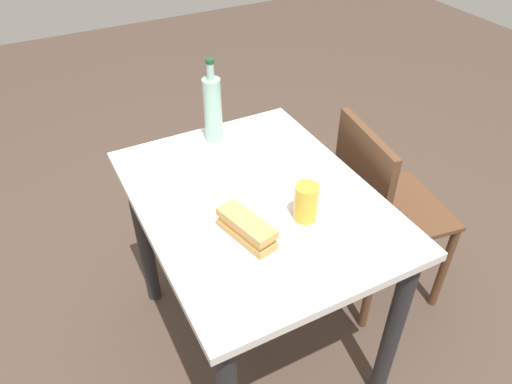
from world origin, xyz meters
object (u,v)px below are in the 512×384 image
Objects in this scene: chair_far at (378,206)px; beer_glass at (306,202)px; olive_bowl at (155,158)px; dining_table at (256,229)px; baguette_sandwich_near at (247,228)px; plate_near at (247,239)px; water_bottle at (213,109)px; knife_near at (256,227)px.

beer_glass is (0.17, -0.48, 0.33)m from chair_far.
chair_far is 7.21× the size of beer_glass.
beer_glass reaches higher than olive_bowl.
chair_far reaches higher than dining_table.
chair_far is 4.25× the size of baguette_sandwich_near.
plate_near is 0.21m from beer_glass.
water_bottle is (-0.38, 0.02, 0.28)m from dining_table.
chair_far is 0.76m from plate_near.
beer_glass reaches higher than chair_far.
chair_far is 2.71× the size of water_bottle.
dining_table is 4.65× the size of baguette_sandwich_near.
water_bottle is 0.28m from olive_bowl.
water_bottle is at bearing 176.96° from dining_table.
dining_table is at bearing -151.24° from beer_glass.
chair_far is 3.92× the size of plate_near.
knife_near is 0.55m from water_bottle.
baguette_sandwich_near is 0.64× the size of water_bottle.
beer_glass is 0.60m from olive_bowl.
water_bottle is (-0.55, 0.14, 0.12)m from plate_near.
baguette_sandwich_near is 0.57m from water_bottle.
beer_glass is 1.17× the size of olive_bowl.
dining_table is 0.58m from chair_far.
beer_glass reaches higher than baguette_sandwich_near.
chair_far is 5.39× the size of knife_near.
knife_near is at bearing -94.92° from beer_glass.
baguette_sandwich_near reaches higher than dining_table.
knife_near is at bearing 117.24° from plate_near.
olive_bowl is (-0.51, -0.11, 0.01)m from plate_near.
plate_near is (0.17, -0.12, 0.15)m from dining_table.
water_bottle reaches higher than knife_near.
dining_table is 4.29× the size of plate_near.
knife_near is 0.51m from olive_bowl.
beer_glass reaches higher than plate_near.
baguette_sandwich_near reaches higher than plate_near.
chair_far is 0.72m from knife_near.
beer_glass is at bearing -70.26° from chair_far.
plate_near is at bearing -75.25° from chair_far.
baguette_sandwich_near reaches higher than knife_near.
beer_glass is at bearing 92.33° from baguette_sandwich_near.
baguette_sandwich_near is 0.52m from olive_bowl.
dining_table is at bearing -88.76° from chair_far.
plate_near is 1.84× the size of beer_glass.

